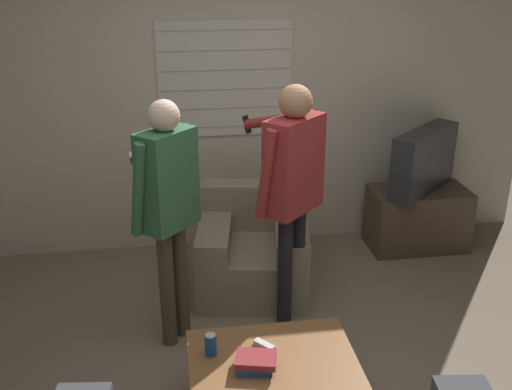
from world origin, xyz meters
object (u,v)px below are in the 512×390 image
armchair_beige (253,250)px  tv (423,161)px  book_stack (255,362)px  person_right_standing (292,177)px  person_left_standing (167,197)px  coffee_table (273,365)px  soda_can (211,345)px  spare_remote (264,345)px

armchair_beige → tv: tv is taller
book_stack → armchair_beige: bearing=82.1°
person_right_standing → armchair_beige: bearing=67.1°
person_left_standing → book_stack: size_ratio=6.80×
person_left_standing → book_stack: 1.17m
armchair_beige → person_right_standing: person_right_standing is taller
tv → person_right_standing: bearing=-5.8°
coffee_table → person_left_standing: person_left_standing is taller
tv → book_stack: tv is taller
person_left_standing → book_stack: person_left_standing is taller
book_stack → soda_can: bearing=144.0°
person_right_standing → book_stack: bearing=-154.8°
armchair_beige → soda_can: 1.44m
person_left_standing → spare_remote: person_left_standing is taller
coffee_table → spare_remote: spare_remote is taller
person_left_standing → person_right_standing: (0.82, 0.11, 0.05)m
coffee_table → spare_remote: (-0.03, 0.12, 0.05)m
person_right_standing → person_left_standing: bearing=144.5°
tv → person_left_standing: 2.41m
tv → person_right_standing: person_right_standing is taller
tv → book_stack: (-1.73, -1.96, -0.37)m
tv → spare_remote: (-1.65, -1.78, -0.40)m
person_left_standing → person_right_standing: bearing=-38.2°
coffee_table → book_stack: (-0.11, -0.06, 0.08)m
coffee_table → person_left_standing: 1.20m
person_right_standing → soda_can: size_ratio=13.48×
soda_can → spare_remote: 0.31m
armchair_beige → person_left_standing: 1.15m
person_right_standing → book_stack: 1.27m
armchair_beige → coffee_table: armchair_beige is taller
armchair_beige → book_stack: (-0.21, -1.52, 0.14)m
person_left_standing → soda_can: person_left_standing is taller
coffee_table → tv: 2.54m
spare_remote → armchair_beige: bearing=43.3°
tv → person_left_standing: bearing=-14.8°
tv → soda_can: 2.68m
tv → spare_remote: tv is taller
person_right_standing → spare_remote: 1.13m
soda_can → person_right_standing: bearing=54.2°
coffee_table → soda_can: soda_can is taller
person_right_standing → soda_can: bearing=-169.3°
coffee_table → spare_remote: size_ratio=7.39×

